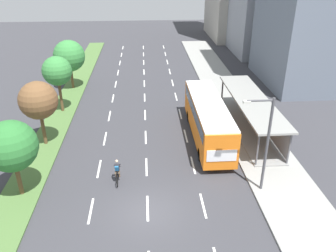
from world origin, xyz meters
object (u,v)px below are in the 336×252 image
object	(u,v)px
cyclist	(117,172)
median_tree_fourth	(69,56)
streetlight	(265,139)
median_tree_third	(57,71)
median_tree_nearest	(11,146)
bus	(208,116)
bus_shelter	(253,111)
median_tree_second	(38,101)

from	to	relation	value
cyclist	median_tree_fourth	distance (m)	20.47
median_tree_fourth	streetlight	distance (m)	26.17
median_tree_third	streetlight	size ratio (longest dim) A/B	0.85
streetlight	median_tree_third	bearing A→B (deg)	138.04
median_tree_fourth	median_tree_third	bearing A→B (deg)	-88.82
median_tree_nearest	cyclist	bearing A→B (deg)	9.30
bus	cyclist	distance (m)	9.41
bus_shelter	streetlight	xyz separation A→B (m)	(-2.11, -8.76, 2.02)
bus	cyclist	size ratio (longest dim) A/B	6.20
median_tree_nearest	median_tree_second	world-z (taller)	median_tree_second
bus_shelter	median_tree_nearest	xyz separation A→B (m)	(-17.73, -8.12, 1.80)
median_tree_second	median_tree_third	world-z (taller)	median_tree_third
median_tree_second	median_tree_fourth	xyz separation A→B (m)	(-0.10, 13.47, -0.02)
bus	median_tree_second	distance (m)	13.68
bus_shelter	median_tree_third	bearing A→B (deg)	163.28
median_tree_second	median_tree_nearest	bearing A→B (deg)	-89.13
median_tree_fourth	streetlight	bearing A→B (deg)	-52.79
median_tree_second	streetlight	size ratio (longest dim) A/B	0.82
bus_shelter	median_tree_second	world-z (taller)	median_tree_second
median_tree_nearest	bus	bearing A→B (deg)	27.05
bus	streetlight	world-z (taller)	streetlight
bus	streetlight	bearing A→B (deg)	-73.88
cyclist	median_tree_second	bearing A→B (deg)	137.78
bus	median_tree_fourth	xyz separation A→B (m)	(-13.66, 13.33, 1.85)
cyclist	median_tree_nearest	size ratio (longest dim) A/B	0.35
median_tree_second	streetlight	distance (m)	17.36
cyclist	median_tree_second	distance (m)	9.08
median_tree_nearest	median_tree_third	size ratio (longest dim) A/B	0.93
bus	median_tree_second	world-z (taller)	median_tree_second
cyclist	median_tree_nearest	xyz separation A→B (m)	(-6.20, -1.02, 2.88)
median_tree_second	median_tree_third	distance (m)	6.74
cyclist	median_tree_fourth	bearing A→B (deg)	108.46
median_tree_second	median_tree_fourth	bearing A→B (deg)	90.44
median_tree_second	median_tree_third	xyz separation A→B (m)	(0.04, 6.73, 0.28)
bus_shelter	streetlight	world-z (taller)	streetlight
bus_shelter	median_tree_fourth	distance (m)	21.72
bus_shelter	bus	size ratio (longest dim) A/B	1.14
bus_shelter	median_tree_third	xyz separation A→B (m)	(-17.80, 5.35, 2.36)
bus	cyclist	world-z (taller)	bus
cyclist	median_tree_second	size ratio (longest dim) A/B	0.34
median_tree_fourth	streetlight	world-z (taller)	streetlight
median_tree_nearest	median_tree_fourth	world-z (taller)	median_tree_fourth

